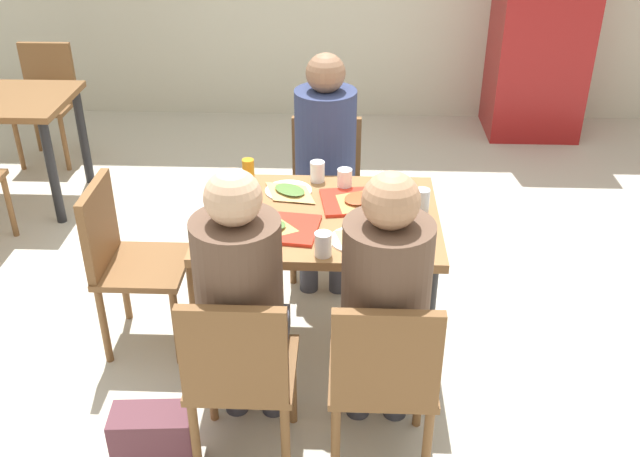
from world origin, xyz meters
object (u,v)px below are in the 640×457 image
chair_near_right (383,375)px  handbag (155,440)px  paper_plate_near_edge (356,240)px  pizza_slice_d (360,236)px  plastic_cup_b (323,244)px  main_table (320,234)px  pizza_slice_c (290,191)px  person_in_red (241,294)px  foil_bundle (218,205)px  tray_red_far (361,201)px  condiment_bottle (249,175)px  chair_far_side (326,183)px  tray_red_near (276,228)px  chair_near_left (240,371)px  person_in_brown_jacket (385,297)px  pizza_slice_a (272,226)px  background_table (1,115)px  background_chair_far (47,94)px  plastic_cup_a (317,171)px  plastic_cup_c (227,196)px  paper_plate_center (288,191)px  plastic_cup_d (345,179)px  chair_left_end (124,254)px  pizza_slice_b (358,199)px  person_far_side (325,153)px  drink_fridge (544,14)px  soda_can (422,202)px

chair_near_right → handbag: chair_near_right is taller
paper_plate_near_edge → pizza_slice_d: (0.02, 0.00, 0.01)m
plastic_cup_b → handbag: bearing=-144.3°
paper_plate_near_edge → main_table: bearing=125.7°
handbag → pizza_slice_c: bearing=64.9°
main_table → person_in_red: (-0.26, -0.64, 0.12)m
foil_bundle → pizza_slice_c: bearing=35.3°
tray_red_far → condiment_bottle: condiment_bottle is taller
chair_far_side → tray_red_near: bearing=-101.3°
condiment_bottle → chair_near_left: bearing=-85.5°
person_in_brown_jacket → pizza_slice_a: person_in_brown_jacket is taller
tray_red_near → paper_plate_near_edge: bearing=-13.1°
background_table → background_chair_far: size_ratio=1.07×
plastic_cup_b → condiment_bottle: condiment_bottle is taller
plastic_cup_b → foil_bundle: same height
chair_near_left → plastic_cup_a: chair_near_left is taller
pizza_slice_a → background_chair_far: 3.03m
person_in_red → plastic_cup_a: size_ratio=12.52×
foil_bundle → chair_near_right: bearing=-47.0°
plastic_cup_a → plastic_cup_c: (-0.40, -0.28, 0.00)m
paper_plate_center → plastic_cup_d: (0.26, 0.04, 0.05)m
main_table → chair_far_side: 0.79m
chair_left_end → pizza_slice_b: chair_left_end is taller
plastic_cup_c → background_table: (-1.67, 1.40, -0.17)m
chair_near_left → condiment_bottle: 1.05m
person_far_side → plastic_cup_d: bearing=-74.6°
chair_far_side → paper_plate_near_edge: 1.04m
tray_red_near → handbag: bearing=-123.0°
drink_fridge → background_chair_far: bearing=-169.9°
tray_red_near → handbag: size_ratio=1.12×
chair_far_side → soda_can: soda_can is taller
condiment_bottle → foil_bundle: bearing=-113.7°
paper_plate_near_edge → pizza_slice_b: (0.01, 0.32, 0.02)m
plastic_cup_d → tray_red_far: bearing=-60.5°
pizza_slice_a → chair_left_end: bearing=167.5°
person_far_side → condiment_bottle: size_ratio=7.83×
plastic_cup_a → foil_bundle: same height
person_far_side → condiment_bottle: 0.55m
pizza_slice_c → condiment_bottle: 0.21m
pizza_slice_c → tray_red_far: bearing=-12.1°
pizza_slice_b → background_table: bearing=149.1°
tray_red_far → plastic_cup_c: (-0.61, -0.06, 0.04)m
chair_near_left → background_chair_far: bearing=121.6°
person_in_brown_jacket → foil_bundle: person_in_brown_jacket is taller
plastic_cup_d → pizza_slice_d: bearing=-81.8°
person_in_red → plastic_cup_d: (0.37, 0.90, 0.04)m
chair_near_left → tray_red_far: size_ratio=2.34×
tray_red_far → pizza_slice_c: pizza_slice_c is taller
chair_near_right → chair_far_side: size_ratio=1.00×
condiment_bottle → drink_fridge: 3.27m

